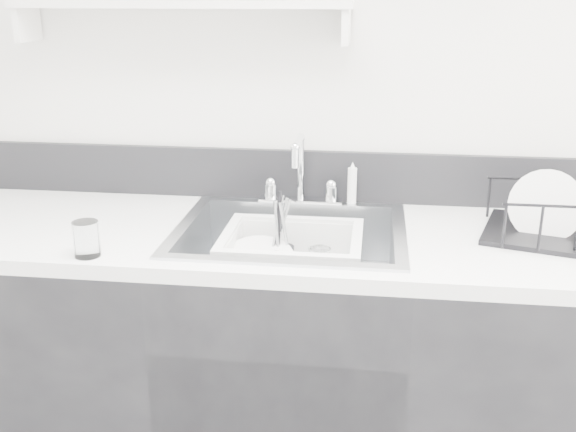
# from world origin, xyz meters

# --- Properties ---
(counter_run) EXTENTS (3.20, 0.62, 0.92)m
(counter_run) POSITION_xyz_m (0.00, 1.19, 0.46)
(counter_run) COLOR black
(counter_run) RESTS_ON ground
(backsplash) EXTENTS (3.20, 0.02, 0.16)m
(backsplash) POSITION_xyz_m (0.00, 1.49, 1.00)
(backsplash) COLOR black
(backsplash) RESTS_ON counter_run
(sink) EXTENTS (0.64, 0.52, 0.20)m
(sink) POSITION_xyz_m (0.00, 1.19, 0.83)
(sink) COLOR silver
(sink) RESTS_ON counter_run
(faucet) EXTENTS (0.26, 0.18, 0.23)m
(faucet) POSITION_xyz_m (0.00, 1.44, 0.98)
(faucet) COLOR silver
(faucet) RESTS_ON counter_run
(side_sprayer) EXTENTS (0.03, 0.03, 0.14)m
(side_sprayer) POSITION_xyz_m (0.16, 1.44, 0.99)
(side_sprayer) COLOR white
(side_sprayer) RESTS_ON counter_run
(wall_shelf) EXTENTS (1.00, 0.16, 0.12)m
(wall_shelf) POSITION_xyz_m (-0.35, 1.42, 1.51)
(wall_shelf) COLOR silver
(wall_shelf) RESTS_ON room_shell
(wash_tub) EXTENTS (0.43, 0.37, 0.15)m
(wash_tub) POSITION_xyz_m (0.00, 1.20, 0.83)
(wash_tub) COLOR white
(wash_tub) RESTS_ON sink
(plate_stack) EXTENTS (0.28, 0.27, 0.11)m
(plate_stack) POSITION_xyz_m (-0.09, 1.15, 0.80)
(plate_stack) COLOR white
(plate_stack) RESTS_ON wash_tub
(utensil_cup) EXTENTS (0.07, 0.07, 0.24)m
(utensil_cup) POSITION_xyz_m (-0.03, 1.23, 0.82)
(utensil_cup) COLOR black
(utensil_cup) RESTS_ON wash_tub
(ladle) EXTENTS (0.27, 0.23, 0.07)m
(ladle) POSITION_xyz_m (-0.04, 1.19, 0.80)
(ladle) COLOR silver
(ladle) RESTS_ON wash_tub
(tumbler_in_tub) EXTENTS (0.07, 0.07, 0.09)m
(tumbler_in_tub) POSITION_xyz_m (0.08, 1.22, 0.81)
(tumbler_in_tub) COLOR white
(tumbler_in_tub) RESTS_ON wash_tub
(tumbler_counter) EXTENTS (0.07, 0.07, 0.09)m
(tumbler_counter) POSITION_xyz_m (-0.48, 0.94, 0.97)
(tumbler_counter) COLOR white
(tumbler_counter) RESTS_ON counter_run
(dish_rack) EXTENTS (0.46, 0.39, 0.14)m
(dish_rack) POSITION_xyz_m (0.74, 1.23, 0.99)
(dish_rack) COLOR black
(dish_rack) RESTS_ON counter_run
(bowl_small) EXTENTS (0.15, 0.15, 0.04)m
(bowl_small) POSITION_xyz_m (0.06, 1.11, 0.79)
(bowl_small) COLOR white
(bowl_small) RESTS_ON wash_tub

